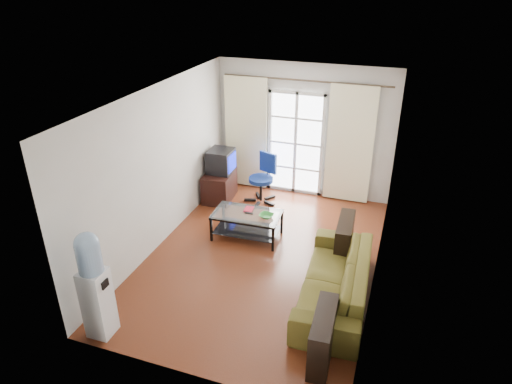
% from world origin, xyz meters
% --- Properties ---
extents(floor, '(5.20, 5.20, 0.00)m').
position_xyz_m(floor, '(0.00, 0.00, 0.00)').
color(floor, brown).
rests_on(floor, ground).
extents(ceiling, '(5.20, 5.20, 0.00)m').
position_xyz_m(ceiling, '(0.00, 0.00, 2.70)').
color(ceiling, white).
rests_on(ceiling, wall_back).
extents(wall_back, '(3.60, 0.02, 2.70)m').
position_xyz_m(wall_back, '(0.00, 2.60, 1.35)').
color(wall_back, silver).
rests_on(wall_back, floor).
extents(wall_front, '(3.60, 0.02, 2.70)m').
position_xyz_m(wall_front, '(0.00, -2.60, 1.35)').
color(wall_front, silver).
rests_on(wall_front, floor).
extents(wall_left, '(0.02, 5.20, 2.70)m').
position_xyz_m(wall_left, '(-1.80, 0.00, 1.35)').
color(wall_left, silver).
rests_on(wall_left, floor).
extents(wall_right, '(0.02, 5.20, 2.70)m').
position_xyz_m(wall_right, '(1.80, 0.00, 1.35)').
color(wall_right, silver).
rests_on(wall_right, floor).
extents(french_door, '(1.16, 0.06, 2.15)m').
position_xyz_m(french_door, '(-0.15, 2.54, 1.07)').
color(french_door, white).
rests_on(french_door, wall_back).
extents(curtain_rod, '(3.30, 0.04, 0.04)m').
position_xyz_m(curtain_rod, '(0.00, 2.50, 2.38)').
color(curtain_rod, '#4C3F2D').
rests_on(curtain_rod, wall_back).
extents(curtain_left, '(0.90, 0.07, 2.35)m').
position_xyz_m(curtain_left, '(-1.20, 2.48, 1.20)').
color(curtain_left, '#FFFCCD').
rests_on(curtain_left, curtain_rod).
extents(curtain_right, '(0.90, 0.07, 2.35)m').
position_xyz_m(curtain_right, '(0.95, 2.48, 1.20)').
color(curtain_right, '#FFFCCD').
rests_on(curtain_right, curtain_rod).
extents(radiator, '(0.64, 0.12, 0.64)m').
position_xyz_m(radiator, '(0.80, 2.50, 0.33)').
color(radiator, gray).
rests_on(radiator, floor).
extents(sofa, '(2.37, 1.13, 0.67)m').
position_xyz_m(sofa, '(1.31, -0.67, 0.33)').
color(sofa, brown).
rests_on(sofa, floor).
extents(coffee_table, '(1.20, 0.72, 0.47)m').
position_xyz_m(coffee_table, '(-0.46, 0.49, 0.31)').
color(coffee_table, silver).
rests_on(coffee_table, floor).
extents(bowl, '(0.31, 0.31, 0.06)m').
position_xyz_m(bowl, '(-0.09, 0.47, 0.50)').
color(bowl, green).
rests_on(bowl, coffee_table).
extents(book, '(0.19, 0.23, 0.02)m').
position_xyz_m(book, '(-0.55, 0.62, 0.48)').
color(book, '#973412').
rests_on(book, coffee_table).
extents(remote, '(0.15, 0.05, 0.02)m').
position_xyz_m(remote, '(-0.42, 0.50, 0.48)').
color(remote, black).
rests_on(remote, coffee_table).
extents(tv_stand, '(0.59, 0.84, 0.58)m').
position_xyz_m(tv_stand, '(-1.50, 1.70, 0.29)').
color(tv_stand, black).
rests_on(tv_stand, floor).
extents(crt_tv, '(0.53, 0.52, 0.47)m').
position_xyz_m(crt_tv, '(-1.50, 1.77, 0.82)').
color(crt_tv, black).
rests_on(crt_tv, tv_stand).
extents(task_chair, '(0.89, 0.89, 1.01)m').
position_xyz_m(task_chair, '(-0.64, 1.88, 0.30)').
color(task_chair, black).
rests_on(task_chair, floor).
extents(water_cooler, '(0.33, 0.31, 1.52)m').
position_xyz_m(water_cooler, '(-1.43, -2.35, 0.80)').
color(water_cooler, white).
rests_on(water_cooler, floor).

